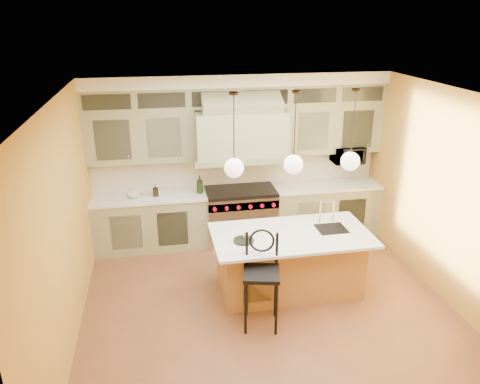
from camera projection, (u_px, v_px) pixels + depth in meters
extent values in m
plane|color=brown|center=(269.00, 309.00, 6.41)|extent=(5.00, 5.00, 0.00)
plane|color=white|center=(274.00, 97.00, 5.37)|extent=(5.00, 5.00, 0.00)
plane|color=gold|center=(237.00, 156.00, 8.18)|extent=(5.00, 0.00, 5.00)
plane|color=gold|center=(350.00, 340.00, 3.60)|extent=(5.00, 0.00, 5.00)
plane|color=gold|center=(64.00, 228.00, 5.47)|extent=(0.00, 5.00, 5.00)
plane|color=gold|center=(451.00, 199.00, 6.31)|extent=(0.00, 5.00, 5.00)
cube|color=#969972|center=(151.00, 222.00, 7.99)|extent=(1.90, 0.65, 0.90)
cube|color=#969972|center=(324.00, 210.00, 8.51)|extent=(1.90, 0.65, 0.90)
cube|color=white|center=(149.00, 197.00, 7.82)|extent=(1.90, 0.68, 0.04)
cube|color=white|center=(326.00, 185.00, 8.34)|extent=(1.90, 0.68, 0.04)
cube|color=beige|center=(237.00, 169.00, 8.25)|extent=(5.00, 0.04, 0.56)
cube|color=#969972|center=(140.00, 136.00, 7.58)|extent=(1.75, 0.35, 0.85)
cube|color=#969972|center=(330.00, 128.00, 8.13)|extent=(1.75, 0.35, 0.85)
cube|color=#969972|center=(241.00, 133.00, 7.68)|extent=(1.50, 0.70, 0.75)
cube|color=#757A59|center=(241.00, 156.00, 7.83)|extent=(1.60, 0.76, 0.10)
cube|color=#333833|center=(239.00, 96.00, 7.64)|extent=(5.00, 0.35, 0.35)
cube|color=white|center=(239.00, 79.00, 7.52)|extent=(5.00, 0.47, 0.20)
cube|color=silver|center=(241.00, 216.00, 8.22)|extent=(1.20, 0.70, 0.90)
cube|color=black|center=(241.00, 191.00, 8.05)|extent=(1.20, 0.70, 0.06)
cube|color=silver|center=(244.00, 206.00, 7.81)|extent=(1.20, 0.06, 0.14)
cube|color=#AB7E3C|center=(289.00, 262.00, 6.73)|extent=(1.97, 0.95, 0.88)
cube|color=white|center=(291.00, 235.00, 6.52)|extent=(2.22, 1.20, 0.04)
cube|color=black|center=(331.00, 230.00, 6.68)|extent=(0.42, 0.38, 0.05)
cylinder|color=black|center=(246.00, 309.00, 5.80)|extent=(0.04, 0.04, 0.74)
cylinder|color=black|center=(276.00, 309.00, 5.79)|extent=(0.04, 0.04, 0.74)
cylinder|color=black|center=(246.00, 291.00, 6.16)|extent=(0.04, 0.04, 0.74)
cylinder|color=black|center=(275.00, 292.00, 6.14)|extent=(0.04, 0.04, 0.74)
cube|color=black|center=(261.00, 274.00, 5.83)|extent=(0.54, 0.54, 0.05)
torus|color=black|center=(262.00, 241.00, 5.88)|extent=(0.32, 0.10, 0.32)
imported|color=black|center=(348.00, 154.00, 8.28)|extent=(0.54, 0.37, 0.30)
imported|color=black|center=(200.00, 184.00, 7.88)|extent=(0.12, 0.12, 0.31)
imported|color=black|center=(155.00, 190.00, 7.77)|extent=(0.09, 0.09, 0.20)
imported|color=silver|center=(136.00, 195.00, 7.74)|extent=(0.29, 0.29, 0.06)
imported|color=silver|center=(245.00, 237.00, 6.34)|extent=(0.10, 0.10, 0.09)
cylinder|color=#2D2319|center=(234.00, 93.00, 5.72)|extent=(0.12, 0.12, 0.03)
cylinder|color=#2D2319|center=(234.00, 129.00, 5.88)|extent=(0.02, 0.02, 0.93)
sphere|color=white|center=(234.00, 168.00, 6.07)|extent=(0.26, 0.26, 0.26)
cylinder|color=#2D2319|center=(297.00, 91.00, 5.86)|extent=(0.12, 0.12, 0.03)
cylinder|color=#2D2319|center=(295.00, 126.00, 6.02)|extent=(0.02, 0.02, 0.93)
sphere|color=white|center=(293.00, 164.00, 6.20)|extent=(0.26, 0.26, 0.26)
cylinder|color=#2D2319|center=(357.00, 90.00, 5.99)|extent=(0.12, 0.12, 0.03)
cylinder|color=#2D2319|center=(354.00, 124.00, 6.15)|extent=(0.02, 0.02, 0.93)
sphere|color=white|center=(350.00, 161.00, 6.34)|extent=(0.26, 0.26, 0.26)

